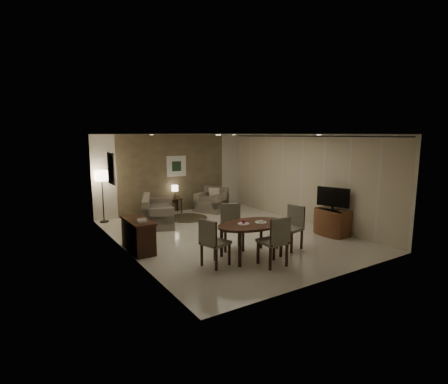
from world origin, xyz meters
TOP-DOWN VIEW (x-y plane):
  - room_shell at (0.00, 0.40)m, footprint 5.50×7.00m
  - taupe_accent at (0.00, 3.48)m, footprint 3.96×0.03m
  - curtain_wall at (2.68, 0.00)m, footprint 0.08×6.70m
  - curtain_rod at (2.68, 0.00)m, footprint 0.03×6.80m
  - art_back_frame at (0.10, 3.46)m, footprint 0.72×0.03m
  - art_back_canvas at (0.10, 3.44)m, footprint 0.34×0.01m
  - art_left_frame at (-2.72, 1.20)m, footprint 0.03×0.60m
  - art_left_canvas at (-2.71, 1.20)m, footprint 0.01×0.46m
  - downlight_nl at (-1.40, -1.80)m, footprint 0.10×0.10m
  - downlight_nr at (1.40, -1.80)m, footprint 0.10×0.10m
  - downlight_fl at (-1.40, 1.80)m, footprint 0.10×0.10m
  - downlight_fr at (1.40, 1.80)m, footprint 0.10×0.10m
  - console_desk at (-2.49, 0.00)m, footprint 0.48×1.20m
  - telephone at (-2.49, -0.30)m, footprint 0.20×0.14m
  - tv_cabinet at (2.40, -1.50)m, footprint 0.48×0.90m
  - flat_tv at (2.38, -1.50)m, footprint 0.36×0.85m
  - dining_table at (-0.50, -1.72)m, footprint 1.62×1.01m
  - chair_near at (-0.44, -2.36)m, footprint 0.53×0.53m
  - chair_far at (-0.56, -1.05)m, footprint 0.66×0.66m
  - chair_left at (-1.44, -1.75)m, footprint 0.61×0.61m
  - chair_right at (0.59, -1.77)m, footprint 0.58×0.58m
  - plate_a at (-0.68, -1.67)m, footprint 0.26×0.26m
  - plate_b at (-0.28, -1.77)m, footprint 0.26×0.26m
  - fruit_apple at (-0.68, -1.67)m, footprint 0.09×0.09m
  - napkin at (-0.28, -1.77)m, footprint 0.12×0.08m
  - round_rug at (-0.07, 2.33)m, footprint 1.30×1.30m
  - sofa at (-1.14, 2.12)m, footprint 2.00×1.50m
  - armchair at (1.11, 2.77)m, footprint 1.24×1.26m
  - side_table at (-0.07, 3.25)m, footprint 0.40×0.40m
  - table_lamp at (-0.07, 3.25)m, footprint 0.22×0.22m
  - floor_lamp at (-2.50, 3.23)m, footprint 0.41×0.41m

SIDE VIEW (x-z plane):
  - round_rug at x=-0.07m, z-range 0.00..0.01m
  - side_table at x=-0.07m, z-range 0.00..0.52m
  - tv_cabinet at x=2.40m, z-range 0.00..0.70m
  - console_desk at x=-2.49m, z-range 0.00..0.75m
  - dining_table at x=-0.50m, z-range 0.00..0.76m
  - armchair at x=1.11m, z-range 0.00..0.83m
  - sofa at x=-1.14m, z-range 0.00..0.84m
  - chair_left at x=-1.44m, z-range 0.00..1.01m
  - chair_right at x=0.59m, z-range 0.00..1.02m
  - chair_far at x=-0.56m, z-range 0.00..1.05m
  - chair_near at x=-0.44m, z-range 0.00..1.05m
  - table_lamp at x=-0.07m, z-range 0.52..1.02m
  - plate_a at x=-0.68m, z-range 0.76..0.78m
  - plate_b at x=-0.28m, z-range 0.76..0.78m
  - napkin at x=-0.28m, z-range 0.78..0.81m
  - telephone at x=-2.49m, z-range 0.76..0.85m
  - floor_lamp at x=-2.50m, z-range 0.00..1.61m
  - fruit_apple at x=-0.68m, z-range 0.78..0.87m
  - flat_tv at x=2.38m, z-range 0.72..1.32m
  - curtain_wall at x=2.68m, z-range 0.03..2.61m
  - taupe_accent at x=0.00m, z-range 0.00..2.70m
  - room_shell at x=0.00m, z-range 0.00..2.70m
  - art_back_frame at x=0.10m, z-range 1.24..1.96m
  - art_back_canvas at x=0.10m, z-range 1.43..1.77m
  - art_left_frame at x=-2.72m, z-range 1.45..2.25m
  - art_left_canvas at x=-2.71m, z-range 1.53..2.17m
  - curtain_rod at x=2.68m, z-range 2.62..2.66m
  - downlight_nl at x=-1.40m, z-range 2.68..2.69m
  - downlight_nr at x=1.40m, z-range 2.68..2.69m
  - downlight_fl at x=-1.40m, z-range 2.68..2.69m
  - downlight_fr at x=1.40m, z-range 2.68..2.69m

